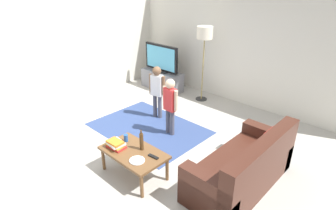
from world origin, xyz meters
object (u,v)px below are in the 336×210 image
coffee_table (134,154)px  bottle (142,141)px  child_near_tv (157,88)px  tv_remote (153,157)px  floor_lamp (205,37)px  book_stack (116,144)px  plate (137,160)px  tv (161,59)px  couch (246,170)px  tv_stand (162,80)px  child_center (170,102)px  soda_can (126,138)px

coffee_table → bottle: 0.23m
child_near_tv → tv_remote: child_near_tv is taller
coffee_table → tv_remote: (0.32, 0.10, 0.06)m
tv_remote → bottle: bearing=169.5°
floor_lamp → child_near_tv: floor_lamp is taller
floor_lamp → coffee_table: size_ratio=1.78×
book_stack → child_near_tv: bearing=116.5°
child_near_tv → plate: child_near_tv is taller
tv → couch: size_ratio=0.61×
tv → coffee_table: bearing=-51.7°
tv_stand → plate: bearing=-50.5°
tv → child_near_tv: (1.12, -1.26, -0.16)m
child_near_tv → plate: (1.35, -1.73, -0.26)m
tv_stand → child_center: size_ratio=1.07×
tv_remote → book_stack: bearing=-166.3°
floor_lamp → tv_remote: floor_lamp is taller
soda_can → plate: soda_can is taller
bottle → child_near_tv: bearing=128.5°
tv → bottle: 3.60m
tv → book_stack: 3.60m
child_near_tv → tv: bearing=131.8°
plate → tv_stand: bearing=129.5°
soda_can → coffee_table: bearing=-18.4°
tv → plate: bearing=-50.3°
coffee_table → plate: 0.26m
child_near_tv → plate: size_ratio=5.18×
book_stack → tv_stand: bearing=123.5°
tv_stand → child_near_tv: (1.12, -1.28, 0.44)m
child_center → bottle: child_center is taller
coffee_table → book_stack: size_ratio=3.24×
child_near_tv → bottle: size_ratio=3.46×
soda_can → bottle: bearing=3.3°
coffee_table → plate: size_ratio=4.55×
tv → bottle: bearing=-49.9°
tv → floor_lamp: floor_lamp is taller
coffee_table → plate: plate is taller
coffee_table → book_stack: bearing=-157.1°
child_center → book_stack: bearing=-82.7°
tv → book_stack: size_ratio=3.57×
soda_can → child_center: bearing=97.4°
child_near_tv → coffee_table: (1.13, -1.61, -0.31)m
couch → child_near_tv: 2.61m
tv → child_near_tv: 1.69m
child_center → coffee_table: 1.39m
tv_stand → coffee_table: bearing=-51.9°
tv_stand → plate: tv_stand is taller
tv_remote → child_near_tv: bearing=127.7°
child_near_tv → soda_can: size_ratio=9.49×
tv_stand → floor_lamp: bearing=7.1°
coffee_table → soda_can: size_ratio=8.33×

